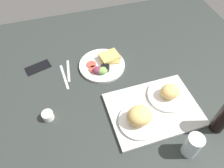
{
  "coord_description": "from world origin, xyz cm",
  "views": [
    {
      "loc": [
        22.53,
        71.83,
        94.3
      ],
      "look_at": [
        2.0,
        3.0,
        4.0
      ],
      "focal_mm": 34.54,
      "sensor_mm": 36.0,
      "label": 1
    }
  ],
  "objects_px": {
    "plate_with_salad": "(103,64)",
    "soda_bottle": "(224,117)",
    "serving_tray": "(153,109)",
    "bread_plate_near": "(169,93)",
    "bread_plate_far": "(139,118)",
    "cell_phone": "(38,67)",
    "fork": "(68,71)",
    "drinking_glass": "(193,145)",
    "espresso_cup": "(48,116)",
    "knife": "(64,77)"
  },
  "relations": [
    {
      "from": "bread_plate_far",
      "to": "bread_plate_near",
      "type": "bearing_deg",
      "value": -154.66
    },
    {
      "from": "bread_plate_near",
      "to": "fork",
      "type": "distance_m",
      "value": 0.59
    },
    {
      "from": "fork",
      "to": "cell_phone",
      "type": "distance_m",
      "value": 0.19
    },
    {
      "from": "serving_tray",
      "to": "plate_with_salad",
      "type": "relative_size",
      "value": 1.66
    },
    {
      "from": "serving_tray",
      "to": "espresso_cup",
      "type": "relative_size",
      "value": 8.04
    },
    {
      "from": "fork",
      "to": "serving_tray",
      "type": "bearing_deg",
      "value": 49.92
    },
    {
      "from": "bread_plate_far",
      "to": "plate_with_salad",
      "type": "distance_m",
      "value": 0.42
    },
    {
      "from": "serving_tray",
      "to": "soda_bottle",
      "type": "bearing_deg",
      "value": 144.47
    },
    {
      "from": "bread_plate_near",
      "to": "fork",
      "type": "bearing_deg",
      "value": -36.14
    },
    {
      "from": "bread_plate_far",
      "to": "drinking_glass",
      "type": "height_order",
      "value": "drinking_glass"
    },
    {
      "from": "plate_with_salad",
      "to": "bread_plate_near",
      "type": "bearing_deg",
      "value": 129.62
    },
    {
      "from": "bread_plate_far",
      "to": "plate_with_salad",
      "type": "bearing_deg",
      "value": -81.18
    },
    {
      "from": "drinking_glass",
      "to": "plate_with_salad",
      "type": "bearing_deg",
      "value": -69.4
    },
    {
      "from": "serving_tray",
      "to": "knife",
      "type": "height_order",
      "value": "serving_tray"
    },
    {
      "from": "serving_tray",
      "to": "espresso_cup",
      "type": "xyz_separation_m",
      "value": [
        0.52,
        -0.11,
        0.01
      ]
    },
    {
      "from": "bread_plate_near",
      "to": "bread_plate_far",
      "type": "distance_m",
      "value": 0.22
    },
    {
      "from": "knife",
      "to": "cell_phone",
      "type": "height_order",
      "value": "cell_phone"
    },
    {
      "from": "drinking_glass",
      "to": "fork",
      "type": "relative_size",
      "value": 0.76
    },
    {
      "from": "knife",
      "to": "cell_phone",
      "type": "xyz_separation_m",
      "value": [
        0.14,
        -0.12,
        0.0
      ]
    },
    {
      "from": "espresso_cup",
      "to": "soda_bottle",
      "type": "bearing_deg",
      "value": 159.53
    },
    {
      "from": "drinking_glass",
      "to": "cell_phone",
      "type": "distance_m",
      "value": 0.94
    },
    {
      "from": "cell_phone",
      "to": "bread_plate_near",
      "type": "bearing_deg",
      "value": 130.84
    },
    {
      "from": "bread_plate_near",
      "to": "plate_with_salad",
      "type": "distance_m",
      "value": 0.42
    },
    {
      "from": "serving_tray",
      "to": "drinking_glass",
      "type": "xyz_separation_m",
      "value": [
        -0.06,
        0.24,
        0.06
      ]
    },
    {
      "from": "bread_plate_far",
      "to": "plate_with_salad",
      "type": "height_order",
      "value": "bread_plate_far"
    },
    {
      "from": "bread_plate_near",
      "to": "drinking_glass",
      "type": "height_order",
      "value": "drinking_glass"
    },
    {
      "from": "plate_with_salad",
      "to": "drinking_glass",
      "type": "xyz_separation_m",
      "value": [
        -0.23,
        0.61,
        0.05
      ]
    },
    {
      "from": "espresso_cup",
      "to": "bread_plate_far",
      "type": "bearing_deg",
      "value": 159.4
    },
    {
      "from": "plate_with_salad",
      "to": "soda_bottle",
      "type": "xyz_separation_m",
      "value": [
        -0.41,
        0.54,
        0.08
      ]
    },
    {
      "from": "serving_tray",
      "to": "plate_with_salad",
      "type": "distance_m",
      "value": 0.4
    },
    {
      "from": "fork",
      "to": "cell_phone",
      "type": "relative_size",
      "value": 1.18
    },
    {
      "from": "plate_with_salad",
      "to": "bread_plate_far",
      "type": "bearing_deg",
      "value": 98.82
    },
    {
      "from": "soda_bottle",
      "to": "fork",
      "type": "bearing_deg",
      "value": -42.57
    },
    {
      "from": "bread_plate_far",
      "to": "cell_phone",
      "type": "relative_size",
      "value": 1.37
    },
    {
      "from": "bread_plate_near",
      "to": "drinking_glass",
      "type": "distance_m",
      "value": 0.29
    },
    {
      "from": "soda_bottle",
      "to": "drinking_glass",
      "type": "bearing_deg",
      "value": 20.01
    },
    {
      "from": "serving_tray",
      "to": "knife",
      "type": "relative_size",
      "value": 2.37
    },
    {
      "from": "espresso_cup",
      "to": "fork",
      "type": "relative_size",
      "value": 0.33
    },
    {
      "from": "cell_phone",
      "to": "knife",
      "type": "bearing_deg",
      "value": 123.98
    },
    {
      "from": "cell_phone",
      "to": "fork",
      "type": "bearing_deg",
      "value": 139.59
    },
    {
      "from": "serving_tray",
      "to": "bread_plate_near",
      "type": "relative_size",
      "value": 2.12
    },
    {
      "from": "bread_plate_near",
      "to": "bread_plate_far",
      "type": "bearing_deg",
      "value": 25.34
    },
    {
      "from": "plate_with_salad",
      "to": "cell_phone",
      "type": "distance_m",
      "value": 0.39
    },
    {
      "from": "serving_tray",
      "to": "soda_bottle",
      "type": "distance_m",
      "value": 0.32
    },
    {
      "from": "serving_tray",
      "to": "plate_with_salad",
      "type": "bearing_deg",
      "value": -65.86
    },
    {
      "from": "soda_bottle",
      "to": "espresso_cup",
      "type": "height_order",
      "value": "soda_bottle"
    },
    {
      "from": "soda_bottle",
      "to": "bread_plate_far",
      "type": "bearing_deg",
      "value": -20.31
    },
    {
      "from": "bread_plate_far",
      "to": "cell_phone",
      "type": "height_order",
      "value": "bread_plate_far"
    },
    {
      "from": "fork",
      "to": "cell_phone",
      "type": "height_order",
      "value": "cell_phone"
    },
    {
      "from": "serving_tray",
      "to": "drinking_glass",
      "type": "bearing_deg",
      "value": 104.94
    }
  ]
}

